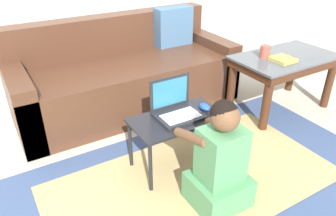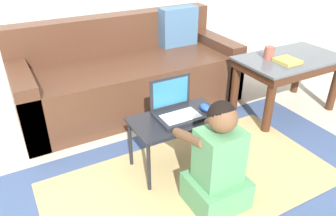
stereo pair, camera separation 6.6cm
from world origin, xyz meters
name	(u,v)px [view 1 (the left image)]	position (x,y,z in m)	size (l,w,h in m)	color
ground_plane	(176,178)	(0.00, 0.00, 0.00)	(16.00, 16.00, 0.00)	beige
area_rug	(194,181)	(0.08, -0.09, 0.00)	(2.58, 1.33, 0.01)	#3D517A
couch	(126,76)	(0.16, 1.13, 0.28)	(1.94, 0.82, 0.80)	#4C2D1E
coffee_table	(284,65)	(1.31, 0.35, 0.41)	(0.89, 0.52, 0.50)	#4C5156
laptop_desk	(177,124)	(0.08, 0.12, 0.33)	(0.61, 0.33, 0.38)	black
laptop	(177,110)	(0.09, 0.15, 0.42)	(0.30, 0.23, 0.24)	#232328
computer_mouse	(204,107)	(0.29, 0.12, 0.40)	(0.06, 0.09, 0.04)	#234CB2
person_seated	(220,163)	(0.10, -0.30, 0.29)	(0.32, 0.44, 0.68)	#518E5B
cup_on_table	(265,52)	(1.12, 0.42, 0.55)	(0.08, 0.08, 0.10)	#994C3D
book_on_table	(283,59)	(1.20, 0.28, 0.51)	(0.17, 0.18, 0.03)	tan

